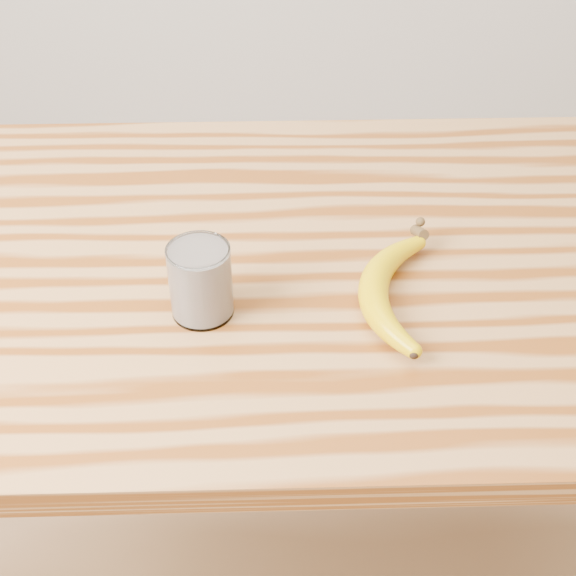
{
  "coord_description": "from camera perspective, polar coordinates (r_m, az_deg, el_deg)",
  "views": [
    {
      "loc": [
        -0.01,
        -0.91,
        1.59
      ],
      "look_at": [
        0.01,
        -0.11,
        0.93
      ],
      "focal_mm": 50.0,
      "sensor_mm": 36.0,
      "label": 1
    }
  ],
  "objects": [
    {
      "name": "smoothie_glass",
      "position": [
        1.02,
        -6.24,
        0.51
      ],
      "size": [
        0.08,
        0.08,
        0.1
      ],
      "color": "white",
      "rests_on": "table"
    },
    {
      "name": "banana",
      "position": [
        1.06,
        6.03,
        -0.02
      ],
      "size": [
        0.18,
        0.34,
        0.04
      ],
      "primitive_type": null,
      "rotation": [
        0.0,
        0.0,
        -0.18
      ],
      "color": "#CEA500",
      "rests_on": "table"
    },
    {
      "name": "table",
      "position": [
        1.22,
        -0.52,
        -2.47
      ],
      "size": [
        1.2,
        0.8,
        0.9
      ],
      "color": "#A3703C",
      "rests_on": "ground"
    }
  ]
}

